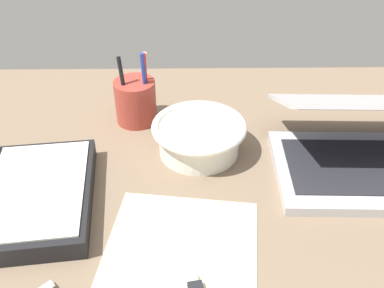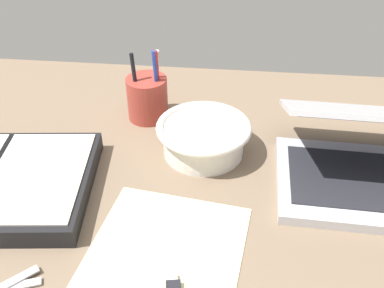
# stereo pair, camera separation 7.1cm
# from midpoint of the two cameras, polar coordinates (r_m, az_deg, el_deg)

# --- Properties ---
(desk_top) EXTENTS (1.40, 1.00, 0.02)m
(desk_top) POSITION_cam_midpoint_polar(r_m,az_deg,el_deg) (0.70, 1.53, -8.92)
(desk_top) COLOR #75604C
(desk_top) RESTS_ON ground
(laptop) EXTENTS (0.34, 0.27, 0.16)m
(laptop) POSITION_cam_midpoint_polar(r_m,az_deg,el_deg) (0.79, 26.16, -2.04)
(laptop) COLOR #B7B7BC
(laptop) RESTS_ON desk_top
(bowl) EXTENTS (0.17, 0.17, 0.06)m
(bowl) POSITION_cam_midpoint_polar(r_m,az_deg,el_deg) (0.79, 4.13, 0.90)
(bowl) COLOR silver
(bowl) RESTS_ON desk_top
(pen_cup) EXTENTS (0.08, 0.08, 0.15)m
(pen_cup) POSITION_cam_midpoint_polar(r_m,az_deg,el_deg) (0.88, -3.66, 6.15)
(pen_cup) COLOR #9E382D
(pen_cup) RESTS_ON desk_top
(paper_sheet_front) EXTENTS (0.25, 0.32, 0.00)m
(paper_sheet_front) POSITION_cam_midpoint_polar(r_m,az_deg,el_deg) (0.61, -0.99, -16.37)
(paper_sheet_front) COLOR #F4EFB2
(paper_sheet_front) RESTS_ON desk_top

